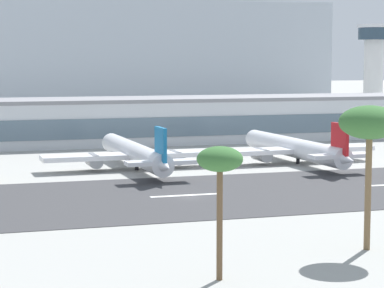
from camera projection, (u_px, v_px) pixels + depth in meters
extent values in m
plane|color=#9E9E99|center=(189.00, 197.00, 133.03)|extent=(1400.00, 1400.00, 0.00)
cube|color=#38383A|center=(186.00, 195.00, 134.76)|extent=(800.00, 42.71, 0.08)
cube|color=white|center=(184.00, 195.00, 134.64)|extent=(12.00, 1.20, 0.01)
cube|color=silver|center=(156.00, 122.00, 222.67)|extent=(213.28, 23.55, 11.73)
cube|color=slate|center=(167.00, 127.00, 211.37)|extent=(206.88, 0.30, 5.28)
cube|color=gray|center=(156.00, 99.00, 221.99)|extent=(215.41, 23.79, 1.00)
cylinder|color=silver|center=(373.00, 84.00, 272.98)|extent=(6.71, 6.71, 30.34)
cylinder|color=#2D4251|center=(374.00, 34.00, 271.15)|extent=(11.10, 11.10, 4.12)
cylinder|color=silver|center=(375.00, 26.00, 270.87)|extent=(11.99, 11.99, 1.20)
cube|color=#A8B2BC|center=(166.00, 59.00, 326.45)|extent=(138.81, 27.54, 47.62)
cylinder|color=silver|center=(134.00, 153.00, 168.00)|extent=(5.82, 44.85, 4.47)
sphere|color=silver|center=(111.00, 142.00, 189.09)|extent=(4.25, 4.25, 4.25)
cone|color=silver|center=(163.00, 166.00, 146.90)|extent=(4.27, 8.17, 4.03)
cube|color=silver|center=(135.00, 155.00, 167.20)|extent=(40.03, 7.91, 0.98)
cylinder|color=gray|center=(175.00, 157.00, 170.11)|extent=(3.09, 6.35, 2.91)
cylinder|color=gray|center=(94.00, 161.00, 164.46)|extent=(3.09, 6.35, 2.91)
cube|color=silver|center=(161.00, 162.00, 148.54)|extent=(13.65, 4.10, 0.79)
cube|color=#1975B2|center=(161.00, 146.00, 148.21)|extent=(0.90, 6.06, 7.16)
cylinder|color=black|center=(137.00, 167.00, 166.19)|extent=(0.81, 0.81, 1.23)
cylinder|color=white|center=(294.00, 148.00, 178.24)|extent=(6.57, 44.65, 4.45)
sphere|color=white|center=(254.00, 138.00, 199.09)|extent=(4.23, 4.23, 4.23)
cone|color=white|center=(344.00, 159.00, 157.39)|extent=(4.38, 8.19, 4.00)
cube|color=white|center=(295.00, 150.00, 177.45)|extent=(37.74, 8.45, 0.98)
cylinder|color=gray|center=(328.00, 152.00, 180.33)|extent=(3.19, 6.36, 2.89)
cylinder|color=gray|center=(261.00, 155.00, 174.74)|extent=(3.19, 6.36, 2.89)
cube|color=white|center=(339.00, 156.00, 159.01)|extent=(12.90, 4.27, 0.78)
cube|color=red|center=(340.00, 141.00, 158.68)|extent=(1.00, 6.03, 7.12)
cylinder|color=black|center=(298.00, 161.00, 176.45)|extent=(0.80, 0.80, 1.22)
cylinder|color=brown|center=(368.00, 186.00, 95.55)|extent=(0.79, 0.79, 15.73)
ellipsoid|color=#386B33|center=(370.00, 122.00, 94.71)|extent=(7.50, 7.50, 4.12)
cylinder|color=brown|center=(220.00, 220.00, 82.37)|extent=(0.65, 0.65, 12.95)
ellipsoid|color=#386B33|center=(220.00, 159.00, 81.68)|extent=(4.88, 4.88, 2.68)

